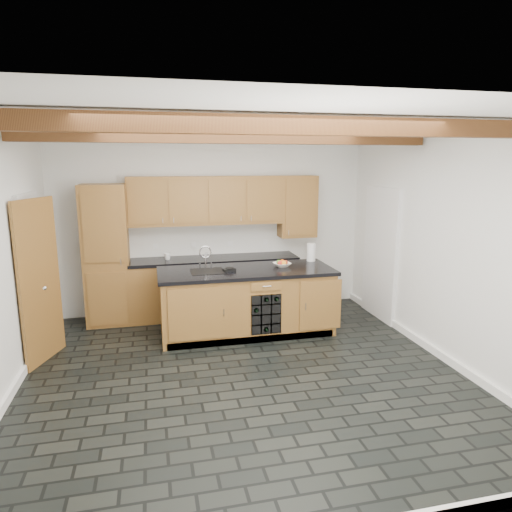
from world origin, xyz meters
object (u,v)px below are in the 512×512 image
Objects in this scene: island at (247,301)px; fruit_bowl at (282,265)px; kitchen_scale at (229,270)px; paper_towel at (311,252)px.

fruit_bowl reaches higher than island.
kitchen_scale is 1.39m from paper_towel.
island is at bearing -173.21° from fruit_bowl.
kitchen_scale is (-0.26, -0.04, 0.49)m from island.
fruit_bowl reaches higher than kitchen_scale.
island is 0.55m from kitchen_scale.
paper_towel is (1.08, 0.34, 0.60)m from island.
paper_towel is (1.33, 0.39, 0.11)m from kitchen_scale.
fruit_bowl is (0.79, 0.11, 0.01)m from kitchen_scale.
island is 9.15× the size of paper_towel.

